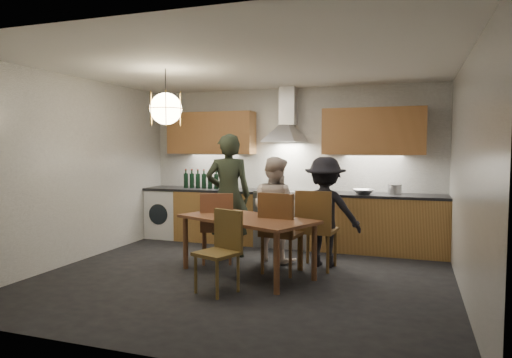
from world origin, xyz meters
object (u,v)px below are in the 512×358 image
(dining_table, at_px, (247,224))
(chair_front, at_px, (222,245))
(person_left, at_px, (228,196))
(person_mid, at_px, (274,209))
(chair_back_left, at_px, (217,223))
(stock_pot, at_px, (395,190))
(mixing_bowl, at_px, (363,192))
(person_right, at_px, (325,212))
(wine_bottles, at_px, (210,179))

(dining_table, bearing_deg, chair_front, -69.27)
(dining_table, xyz_separation_m, person_left, (-0.59, 0.81, 0.26))
(person_mid, bearing_deg, chair_front, 105.80)
(person_mid, bearing_deg, dining_table, 103.06)
(chair_back_left, relative_size, stock_pot, 4.87)
(mixing_bowl, bearing_deg, stock_pot, 17.90)
(person_left, bearing_deg, stock_pot, -178.16)
(stock_pot, bearing_deg, person_right, -127.91)
(chair_back_left, xyz_separation_m, stock_pot, (2.29, 1.48, 0.40))
(person_mid, xyz_separation_m, mixing_bowl, (1.14, 0.89, 0.20))
(person_left, bearing_deg, mixing_bowl, -176.71)
(chair_back_left, relative_size, person_right, 0.67)
(chair_back_left, distance_m, stock_pot, 2.76)
(dining_table, xyz_separation_m, person_right, (0.85, 0.74, 0.10))
(chair_back_left, bearing_deg, mixing_bowl, -165.98)
(wine_bottles, bearing_deg, chair_front, -62.56)
(person_mid, relative_size, stock_pot, 7.27)
(dining_table, distance_m, person_right, 1.14)
(mixing_bowl, height_order, stock_pot, stock_pot)
(chair_back_left, bearing_deg, person_right, 172.86)
(person_right, xyz_separation_m, mixing_bowl, (0.41, 0.96, 0.20))
(chair_front, relative_size, stock_pot, 4.47)
(chair_back_left, height_order, person_left, person_left)
(person_left, bearing_deg, chair_front, 87.61)
(dining_table, xyz_separation_m, chair_front, (-0.03, -0.72, -0.12))
(wine_bottles, bearing_deg, person_left, -52.85)
(person_right, bearing_deg, wine_bottles, -27.68)
(chair_front, xyz_separation_m, stock_pot, (1.75, 2.57, 0.45))
(chair_front, height_order, stock_pot, stock_pot)
(chair_back_left, bearing_deg, stock_pot, -169.07)
(mixing_bowl, xyz_separation_m, stock_pot, (0.45, 0.15, 0.03))
(person_mid, bearing_deg, person_left, 21.24)
(stock_pot, relative_size, wine_bottles, 0.20)
(dining_table, height_order, chair_back_left, chair_back_left)
(dining_table, relative_size, chair_front, 2.12)
(person_left, height_order, person_right, person_left)
(chair_front, bearing_deg, chair_back_left, 137.14)
(chair_front, relative_size, wine_bottles, 0.90)
(chair_front, bearing_deg, wine_bottles, 137.93)
(stock_pot, bearing_deg, mixing_bowl, -162.10)
(mixing_bowl, height_order, wine_bottles, wine_bottles)
(person_left, height_order, mixing_bowl, person_left)
(chair_back_left, xyz_separation_m, wine_bottles, (-0.77, 1.44, 0.50))
(dining_table, distance_m, person_mid, 0.82)
(stock_pot, xyz_separation_m, wine_bottles, (-3.06, -0.04, 0.09))
(chair_back_left, distance_m, chair_front, 1.21)
(person_right, relative_size, mixing_bowl, 4.66)
(person_mid, xyz_separation_m, stock_pot, (1.59, 1.04, 0.23))
(dining_table, bearing_deg, stock_pot, 70.50)
(chair_front, xyz_separation_m, person_right, (0.89, 1.46, 0.22))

